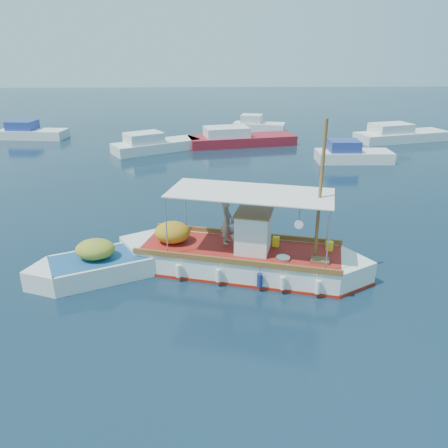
{
  "coord_description": "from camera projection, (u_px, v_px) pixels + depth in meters",
  "views": [
    {
      "loc": [
        -1.68,
        -15.23,
        7.95
      ],
      "look_at": [
        -1.16,
        0.0,
        1.72
      ],
      "focal_mm": 35.0,
      "sensor_mm": 36.0,
      "label": 1
    }
  ],
  "objects": [
    {
      "name": "bg_boat_far_n",
      "position": [
        257.0,
        126.0,
        43.91
      ],
      "size": [
        5.4,
        3.16,
        1.8
      ],
      "rotation": [
        0.0,
        0.0,
        -0.24
      ],
      "color": "silver",
      "rests_on": "ground"
    },
    {
      "name": "bg_boat_nw",
      "position": [
        154.0,
        145.0,
        35.32
      ],
      "size": [
        7.28,
        5.61,
        1.8
      ],
      "rotation": [
        0.0,
        0.0,
        0.53
      ],
      "color": "silver",
      "rests_on": "ground"
    },
    {
      "name": "ground",
      "position": [
        253.0,
        264.0,
        17.15
      ],
      "size": [
        160.0,
        160.0,
        0.0
      ],
      "primitive_type": "plane",
      "color": "black",
      "rests_on": "ground"
    },
    {
      "name": "bg_boat_far_w",
      "position": [
        31.0,
        133.0,
        40.36
      ],
      "size": [
        6.26,
        2.98,
        1.8
      ],
      "rotation": [
        0.0,
        0.0,
        -0.12
      ],
      "color": "silver",
      "rests_on": "ground"
    },
    {
      "name": "bg_boat_n",
      "position": [
        239.0,
        139.0,
        37.6
      ],
      "size": [
        9.5,
        4.57,
        1.8
      ],
      "rotation": [
        0.0,
        0.0,
        0.2
      ],
      "color": "maroon",
      "rests_on": "ground"
    },
    {
      "name": "bg_boat_ne",
      "position": [
        351.0,
        155.0,
        32.18
      ],
      "size": [
        5.49,
        2.33,
        1.8
      ],
      "rotation": [
        0.0,
        0.0,
        -0.02
      ],
      "color": "silver",
      "rests_on": "ground"
    },
    {
      "name": "fishing_caique",
      "position": [
        238.0,
        257.0,
        16.53
      ],
      "size": [
        9.51,
        4.48,
        6.01
      ],
      "rotation": [
        0.0,
        0.0,
        -0.27
      ],
      "color": "white",
      "rests_on": "ground"
    },
    {
      "name": "dinghy",
      "position": [
        119.0,
        263.0,
        16.45
      ],
      "size": [
        6.32,
        3.79,
        1.69
      ],
      "rotation": [
        0.0,
        0.0,
        0.42
      ],
      "color": "white",
      "rests_on": "ground"
    },
    {
      "name": "bg_boat_e",
      "position": [
        399.0,
        135.0,
        39.24
      ],
      "size": [
        8.96,
        4.79,
        1.8
      ],
      "rotation": [
        0.0,
        0.0,
        0.27
      ],
      "color": "silver",
      "rests_on": "ground"
    }
  ]
}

